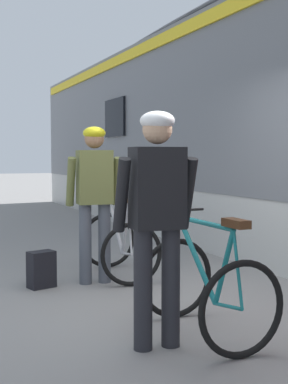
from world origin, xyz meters
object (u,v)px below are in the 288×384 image
Objects in this scene: bicycle_near_silver at (119,243)px; water_bottle_near_the_bikes at (165,274)px; cyclist_far_in_dark at (157,208)px; cyclist_near_in_olive at (95,190)px; backpack_on_platform at (41,269)px; bicycle_far_teal at (206,286)px.

water_bottle_near_the_bikes is at bearing -57.28° from bicycle_near_silver.
cyclist_far_in_dark reaches higher than bicycle_near_silver.
backpack_on_platform is at bearing 176.40° from cyclist_near_in_olive.
bicycle_near_silver reaches higher than water_bottle_near_the_bikes.
backpack_on_platform is 1.80× the size of water_bottle_near_the_bikes.
bicycle_far_teal is 2.69× the size of backpack_on_platform.
bicycle_near_silver is at bearing 87.04° from bicycle_far_teal.
cyclist_far_in_dark is at bearing -95.71° from cyclist_near_in_olive.
cyclist_near_in_olive is 1.00× the size of cyclist_far_in_dark.
bicycle_far_teal is 2.23m from backpack_on_platform.
backpack_on_platform is at bearing 112.61° from bicycle_far_teal.
cyclist_far_in_dark is at bearing -95.33° from backpack_on_platform.
bicycle_far_teal reaches higher than backpack_on_platform.
bicycle_near_silver is at bearing -6.54° from backpack_on_platform.
cyclist_far_in_dark is 4.40× the size of backpack_on_platform.
cyclist_near_in_olive is 1.05m from backpack_on_platform.
bicycle_near_silver and bicycle_far_teal have the same top height.
bicycle_far_teal is (0.46, 0.07, -0.65)m from cyclist_far_in_dark.
cyclist_far_in_dark is 1.56× the size of bicycle_near_silver.
cyclist_far_in_dark is 7.95× the size of water_bottle_near_the_bikes.
bicycle_far_teal is 4.86× the size of water_bottle_near_the_bikes.
bicycle_near_silver is 2.82× the size of backpack_on_platform.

